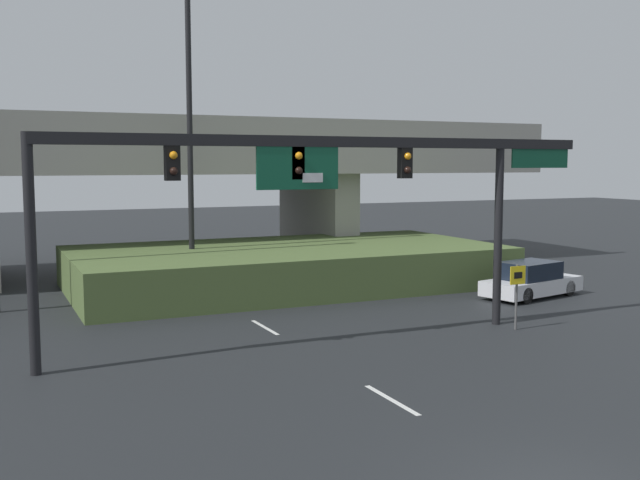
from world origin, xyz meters
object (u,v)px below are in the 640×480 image
(speed_limit_sign, at_px, (517,287))
(highway_light_pole_near, at_px, (190,118))
(parked_sedan_near_right, at_px, (531,281))
(signal_gantry, at_px, (329,174))

(speed_limit_sign, bearing_deg, highway_light_pole_near, 121.76)
(highway_light_pole_near, relative_size, parked_sedan_near_right, 2.90)
(signal_gantry, relative_size, parked_sedan_near_right, 3.69)
(highway_light_pole_near, distance_m, parked_sedan_near_right, 15.78)
(signal_gantry, xyz_separation_m, speed_limit_sign, (6.35, -0.97, -3.71))
(signal_gantry, bearing_deg, highway_light_pole_near, 96.22)
(signal_gantry, height_order, parked_sedan_near_right, signal_gantry)
(highway_light_pole_near, xyz_separation_m, parked_sedan_near_right, (12.06, -7.66, -6.69))
(speed_limit_sign, height_order, highway_light_pole_near, highway_light_pole_near)
(speed_limit_sign, distance_m, parked_sedan_near_right, 6.46)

